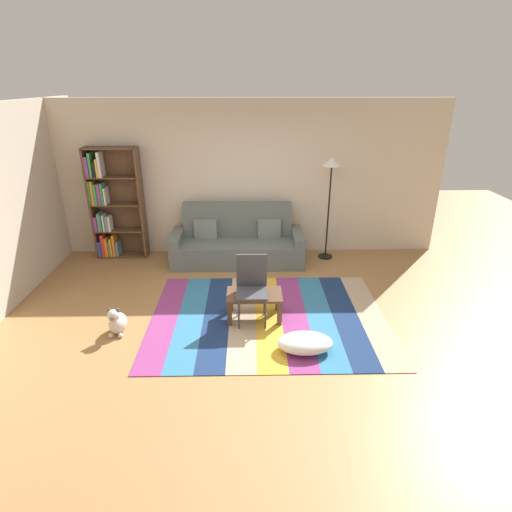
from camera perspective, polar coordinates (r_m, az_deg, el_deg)
The scene contains 12 objects.
ground_plane at distance 5.52m, azimuth -0.56°, elevation -9.15°, with size 14.00×14.00×0.00m, color #9E7042.
back_wall at distance 7.39m, azimuth -0.80°, elevation 10.67°, with size 6.80×0.10×2.70m, color beige.
left_wall at distance 6.57m, azimuth -32.01°, elevation 5.53°, with size 0.10×5.50×2.70m, color beige.
rug at distance 5.61m, azimuth 1.72°, elevation -8.48°, with size 3.15×2.37×0.01m.
couch at distance 7.18m, azimuth -2.58°, elevation 1.81°, with size 2.26×0.80×1.00m.
bookshelf at distance 7.65m, azimuth -19.57°, elevation 6.55°, with size 0.90×0.28×1.94m.
coffee_table at distance 5.45m, azimuth -0.23°, elevation -5.88°, with size 0.73×0.44×0.36m.
pouf at distance 4.96m, azimuth 6.82°, elevation -11.91°, with size 0.65×0.41×0.21m, color white.
dog at distance 5.51m, azimuth -18.76°, elevation -8.65°, with size 0.22×0.35×0.40m.
standing_lamp at distance 7.11m, azimuth 10.39°, elevation 10.99°, with size 0.32×0.32×1.79m.
tv_remote at distance 5.38m, azimuth 0.72°, elevation -5.32°, with size 0.04×0.15×0.02m, color black.
folding_chair at distance 5.33m, azimuth -0.59°, elevation -3.79°, with size 0.40×0.40×0.90m.
Camera 1 is at (-0.04, -4.66, 2.95)m, focal length 28.78 mm.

